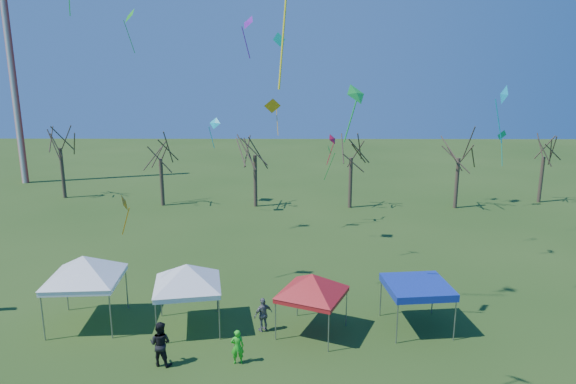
# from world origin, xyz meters

# --- Properties ---
(ground) EXTENTS (140.00, 140.00, 0.00)m
(ground) POSITION_xyz_m (0.00, 0.00, 0.00)
(ground) COLOR #274717
(ground) RESTS_ON ground
(radio_mast) EXTENTS (0.70, 0.70, 25.00)m
(radio_mast) POSITION_xyz_m (-28.00, 34.00, 12.50)
(radio_mast) COLOR silver
(radio_mast) RESTS_ON ground
(tree_0) EXTENTS (3.83, 3.83, 8.44)m
(tree_0) POSITION_xyz_m (-20.85, 27.38, 6.49)
(tree_0) COLOR #3D2D21
(tree_0) RESTS_ON ground
(tree_1) EXTENTS (3.42, 3.42, 7.54)m
(tree_1) POSITION_xyz_m (-10.77, 24.65, 5.79)
(tree_1) COLOR #3D2D21
(tree_1) RESTS_ON ground
(tree_2) EXTENTS (3.71, 3.71, 8.18)m
(tree_2) POSITION_xyz_m (-2.37, 24.38, 6.29)
(tree_2) COLOR #3D2D21
(tree_2) RESTS_ON ground
(tree_3) EXTENTS (3.59, 3.59, 7.91)m
(tree_3) POSITION_xyz_m (6.03, 24.04, 6.08)
(tree_3) COLOR #3D2D21
(tree_3) RESTS_ON ground
(tree_4) EXTENTS (3.58, 3.58, 7.89)m
(tree_4) POSITION_xyz_m (15.36, 24.00, 6.06)
(tree_4) COLOR #3D2D21
(tree_4) RESTS_ON ground
(tree_5) EXTENTS (3.39, 3.39, 7.46)m
(tree_5) POSITION_xyz_m (23.72, 26.07, 5.73)
(tree_5) COLOR #3D2D21
(tree_5) RESTS_ON ground
(tent_white_west) EXTENTS (4.53, 4.53, 4.00)m
(tent_white_west) POSITION_xyz_m (-8.91, 2.54, 3.23)
(tent_white_west) COLOR gray
(tent_white_west) RESTS_ON ground
(tent_white_mid) EXTENTS (4.13, 4.13, 3.69)m
(tent_white_mid) POSITION_xyz_m (-3.98, 2.20, 2.98)
(tent_white_mid) COLOR gray
(tent_white_mid) RESTS_ON ground
(tent_red) EXTENTS (3.57, 3.57, 3.38)m
(tent_red) POSITION_xyz_m (1.83, 1.74, 2.73)
(tent_red) COLOR gray
(tent_red) RESTS_ON ground
(tent_blue) EXTENTS (3.15, 3.15, 2.25)m
(tent_blue) POSITION_xyz_m (6.77, 2.28, 2.07)
(tent_blue) COLOR gray
(tent_blue) RESTS_ON ground
(person_dark) EXTENTS (1.07, 0.91, 1.92)m
(person_dark) POSITION_xyz_m (-4.53, -0.97, 0.96)
(person_dark) COLOR black
(person_dark) RESTS_ON ground
(person_green) EXTENTS (0.60, 0.45, 1.51)m
(person_green) POSITION_xyz_m (-1.36, -0.83, 0.76)
(person_green) COLOR #28D221
(person_green) RESTS_ON ground
(person_grey) EXTENTS (1.03, 0.87, 1.65)m
(person_grey) POSITION_xyz_m (-0.44, 1.90, 0.82)
(person_grey) COLOR slate
(person_grey) RESTS_ON ground
(kite_18) EXTENTS (0.86, 0.66, 2.13)m
(kite_18) POSITION_xyz_m (0.18, 9.75, 13.55)
(kite_18) COLOR #0CBCB9
(kite_18) RESTS_ON ground
(kite_24) EXTENTS (1.11, 1.18, 2.60)m
(kite_24) POSITION_xyz_m (-1.84, 12.97, 14.75)
(kite_24) COLOR #7318A8
(kite_24) RESTS_ON ground
(kite_1) EXTENTS (0.46, 0.84, 1.85)m
(kite_1) POSITION_xyz_m (-6.64, 2.27, 6.09)
(kite_1) COLOR orange
(kite_1) RESTS_ON ground
(kite_19) EXTENTS (0.96, 1.05, 2.42)m
(kite_19) POSITION_xyz_m (4.01, 19.36, 6.69)
(kite_19) COLOR red
(kite_19) RESTS_ON ground
(kite_17) EXTENTS (0.55, 0.92, 2.84)m
(kite_17) POSITION_xyz_m (10.99, 4.96, 10.74)
(kite_17) COLOR #0C98BB
(kite_17) RESTS_ON ground
(kite_22) EXTENTS (0.84, 0.82, 2.69)m
(kite_22) POSITION_xyz_m (3.74, 18.84, 5.88)
(kite_22) COLOR #169326
(kite_22) RESTS_ON ground
(kite_2) EXTENTS (1.60, 1.74, 3.57)m
(kite_2) POSITION_xyz_m (-12.27, 23.33, 16.17)
(kite_2) COLOR green
(kite_2) RESTS_ON ground
(kite_11) EXTENTS (1.31, 0.85, 2.67)m
(kite_11) POSITION_xyz_m (-0.51, 16.85, 9.44)
(kite_11) COLOR #F8AA1A
(kite_11) RESTS_ON ground
(kite_27) EXTENTS (1.26, 1.21, 2.51)m
(kite_27) POSITION_xyz_m (3.60, 2.05, 10.95)
(kite_27) COLOR green
(kite_27) RESTS_ON ground
(kite_12) EXTENTS (1.14, 0.87, 3.19)m
(kite_12) POSITION_xyz_m (18.89, 24.01, 6.43)
(kite_12) COLOR #0CB68F
(kite_12) RESTS_ON ground
(kite_13) EXTENTS (1.14, 0.94, 2.59)m
(kite_13) POSITION_xyz_m (-5.39, 21.58, 7.69)
(kite_13) COLOR #0DBBD1
(kite_13) RESTS_ON ground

